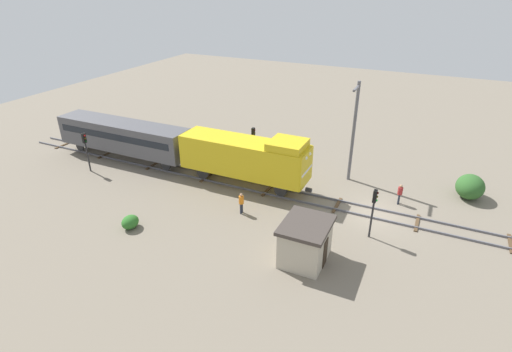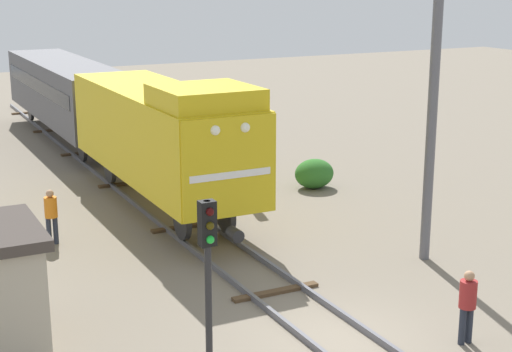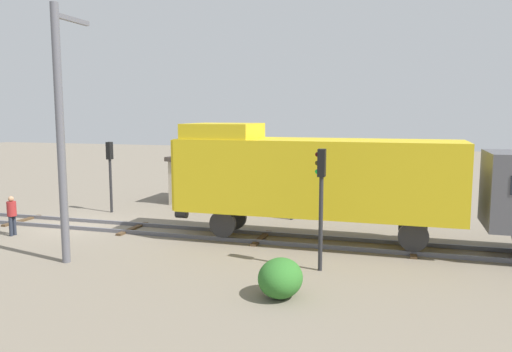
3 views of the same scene
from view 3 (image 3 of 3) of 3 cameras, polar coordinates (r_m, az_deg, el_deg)
name	(u,v)px [view 3 (image 3 of 3)]	position (r m, az deg, el deg)	size (l,w,h in m)	color
ground_plane	(75,225)	(24.73, -19.94, -5.33)	(107.89, 107.89, 0.00)	#756B5B
railway_track	(75,224)	(24.71, -19.95, -5.16)	(2.40, 71.93, 0.16)	#595960
locomotive	(311,174)	(19.81, 6.29, 0.18)	(2.90, 11.60, 4.60)	gold
traffic_signal_near	(110,163)	(27.00, -16.37, 1.40)	(0.32, 0.34, 3.70)	#262628
traffic_signal_mid	(321,187)	(16.32, 7.44, -1.20)	(0.32, 0.34, 4.04)	#262628
worker_near_track	(12,213)	(23.57, -26.13, -3.77)	(0.38, 0.38, 1.70)	#262B38
worker_by_signal	(292,199)	(24.47, 4.15, -2.66)	(0.38, 0.38, 1.70)	#262B38
catenary_mast	(61,129)	(18.24, -21.37, 5.05)	(1.94, 0.28, 8.80)	#595960
relay_hut	(201,178)	(29.40, -6.34, -0.24)	(3.50, 2.90, 2.74)	#B2A893
bush_near	(424,198)	(29.16, 18.61, -2.44)	(1.34, 1.10, 0.97)	#2C6A26
bush_far	(280,278)	(14.37, 2.81, -11.57)	(1.54, 1.26, 1.12)	#2D6A26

